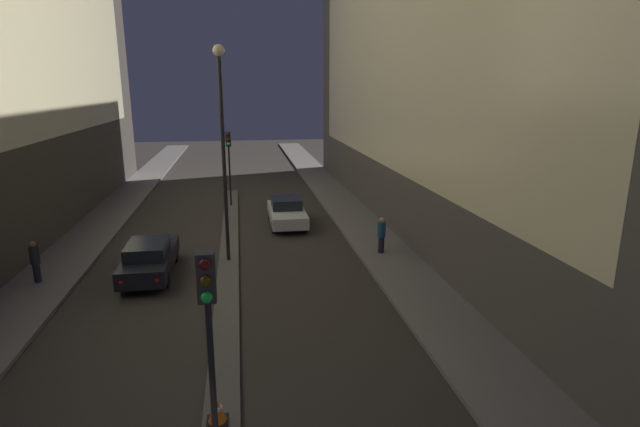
{
  "coord_description": "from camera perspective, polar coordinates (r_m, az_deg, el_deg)",
  "views": [
    {
      "loc": [
        0.65,
        -5.71,
        7.53
      ],
      "look_at": [
        5.03,
        21.29,
        0.5
      ],
      "focal_mm": 28.0,
      "sensor_mm": 36.0,
      "label": 1
    }
  ],
  "objects": [
    {
      "name": "traffic_light_near",
      "position": [
        9.19,
        -12.61,
        -11.76
      ],
      "size": [
        0.32,
        0.42,
        4.65
      ],
      "color": "black",
      "rests_on": "median_strip"
    },
    {
      "name": "pedestrian_on_left_sidewalk",
      "position": [
        22.07,
        -29.77,
        -4.71
      ],
      "size": [
        0.35,
        0.35,
        1.64
      ],
      "color": "black",
      "rests_on": "sidewalk_left"
    },
    {
      "name": "traffic_cone_far",
      "position": [
        12.33,
        -11.7,
        -21.13
      ],
      "size": [
        0.5,
        0.5,
        0.61
      ],
      "color": "black",
      "rests_on": "median_strip"
    },
    {
      "name": "median_strip",
      "position": [
        22.73,
        -10.37,
        -5.02
      ],
      "size": [
        0.86,
        29.48,
        0.12
      ],
      "color": "#56544F",
      "rests_on": "ground"
    },
    {
      "name": "car_left_lane",
      "position": [
        21.38,
        -18.9,
        -4.83
      ],
      "size": [
        1.79,
        4.78,
        1.51
      ],
      "color": "black",
      "rests_on": "ground"
    },
    {
      "name": "pedestrian_on_right_sidewalk",
      "position": [
        22.69,
        7.03,
        -2.36
      ],
      "size": [
        0.37,
        0.37,
        1.65
      ],
      "color": "black",
      "rests_on": "sidewalk_right"
    },
    {
      "name": "traffic_light_mid",
      "position": [
        31.76,
        -10.38,
        6.94
      ],
      "size": [
        0.32,
        0.42,
        4.65
      ],
      "color": "black",
      "rests_on": "median_strip"
    },
    {
      "name": "building_right",
      "position": [
        27.93,
        14.14,
        18.79
      ],
      "size": [
        6.01,
        39.96,
        19.71
      ],
      "color": "#4C4742",
      "rests_on": "ground"
    },
    {
      "name": "street_lamp",
      "position": [
        21.14,
        -11.11,
        9.72
      ],
      "size": [
        0.48,
        0.48,
        9.0
      ],
      "color": "black",
      "rests_on": "median_strip"
    },
    {
      "name": "car_right_lane",
      "position": [
        27.67,
        -3.83,
        0.21
      ],
      "size": [
        1.88,
        4.62,
        1.49
      ],
      "color": "silver",
      "rests_on": "ground"
    }
  ]
}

